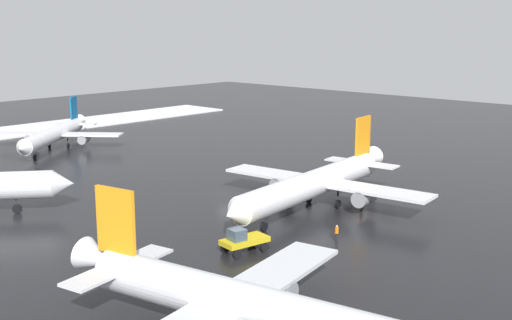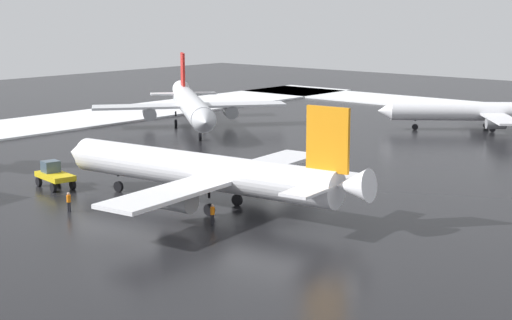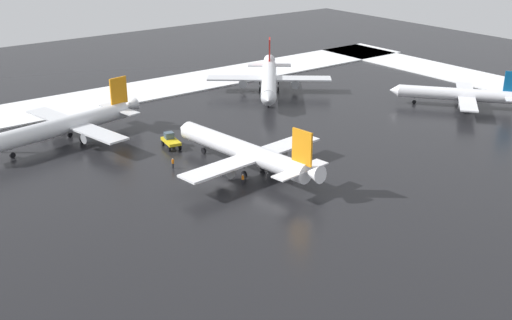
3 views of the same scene
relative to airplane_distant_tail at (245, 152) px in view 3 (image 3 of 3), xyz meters
name	(u,v)px [view 3 (image 3 of 3)]	position (x,y,z in m)	size (l,w,h in m)	color
ground_plane	(296,150)	(-12.44, -2.10, -3.19)	(240.00, 240.00, 0.00)	black
snow_bank_far	(154,89)	(-12.44, -52.10, -3.06)	(152.00, 16.00, 0.28)	white
airplane_distant_tail	(245,152)	(0.00, 0.00, 0.00)	(27.09, 32.56, 9.67)	white
airplane_parked_starboard	(65,125)	(17.53, -29.82, -0.02)	(32.25, 26.95, 9.62)	silver
airplane_foreground_jet	(269,79)	(-31.09, -33.08, 0.13)	(25.55, 28.22, 10.07)	silver
airplane_parked_portside	(458,94)	(-56.20, -1.14, -0.49)	(20.73, 23.01, 8.19)	white
pushback_tug	(171,140)	(3.99, -16.48, -1.91)	(2.99, 4.91, 2.50)	gold
ground_crew_near_tug	(243,179)	(3.67, 4.35, -2.22)	(0.36, 0.36, 1.71)	black
ground_crew_beside_wing	(173,163)	(8.69, -7.73, -2.22)	(0.36, 0.36, 1.71)	black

